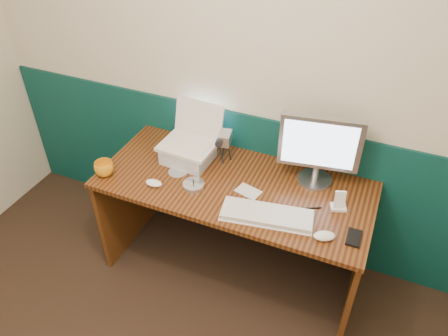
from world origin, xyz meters
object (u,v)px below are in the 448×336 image
at_px(desk, 233,229).
at_px(monitor, 319,150).
at_px(keyboard, 267,215).
at_px(camcorder, 225,148).
at_px(laptop, 187,129).
at_px(mug, 104,169).

height_order(desk, monitor, monitor).
xyz_separation_m(keyboard, camcorder, (-0.40, 0.38, 0.08)).
xyz_separation_m(laptop, mug, (-0.39, -0.32, -0.19)).
relative_size(monitor, keyboard, 0.93).
xyz_separation_m(monitor, mug, (-1.16, -0.43, -0.18)).
bearing_deg(laptop, keyboard, -22.29).
relative_size(mug, camcorder, 0.61).
distance_m(laptop, monitor, 0.78).
height_order(desk, mug, mug).
xyz_separation_m(monitor, camcorder, (-0.56, -0.02, -0.13)).
bearing_deg(desk, monitor, 25.92).
distance_m(desk, monitor, 0.76).
relative_size(laptop, camcorder, 1.75).
bearing_deg(keyboard, monitor, 58.87).
height_order(desk, camcorder, camcorder).
distance_m(monitor, keyboard, 0.48).
relative_size(monitor, camcorder, 2.42).
distance_m(monitor, camcorder, 0.58).
bearing_deg(monitor, laptop, 178.66).
height_order(keyboard, mug, mug).
distance_m(laptop, camcorder, 0.27).
distance_m(keyboard, mug, 1.01).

